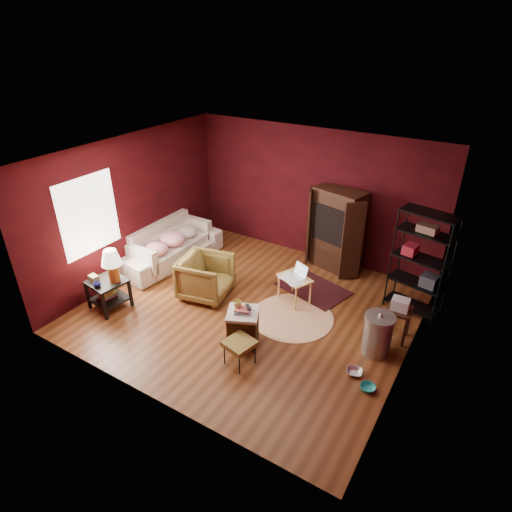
# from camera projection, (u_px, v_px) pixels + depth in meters

# --- Properties ---
(room) EXTENTS (5.54, 5.04, 2.84)m
(room) POSITION_uv_depth(u_px,v_px,m) (247.00, 240.00, 7.14)
(room) COLOR brown
(room) RESTS_ON ground
(sofa) EXTENTS (0.96, 2.39, 0.91)m
(sofa) POSITION_uv_depth(u_px,v_px,m) (170.00, 243.00, 9.11)
(sofa) COLOR beige
(sofa) RESTS_ON ground
(armchair) EXTENTS (0.97, 1.01, 0.89)m
(armchair) POSITION_uv_depth(u_px,v_px,m) (206.00, 275.00, 7.97)
(armchair) COLOR black
(armchair) RESTS_ON ground
(pet_bowl_steel) EXTENTS (0.24, 0.12, 0.24)m
(pet_bowl_steel) POSITION_uv_depth(u_px,v_px,m) (355.00, 367.00, 6.30)
(pet_bowl_steel) COLOR silver
(pet_bowl_steel) RESTS_ON ground
(pet_bowl_turquoise) EXTENTS (0.23, 0.10, 0.22)m
(pet_bowl_turquoise) POSITION_uv_depth(u_px,v_px,m) (368.00, 384.00, 6.02)
(pet_bowl_turquoise) COLOR #25AFAC
(pet_bowl_turquoise) RESTS_ON ground
(vase) EXTENTS (0.17, 0.17, 0.14)m
(vase) POSITION_uv_depth(u_px,v_px,m) (97.00, 283.00, 7.37)
(vase) COLOR #0C0E3E
(vase) RESTS_ON side_table
(mug) EXTENTS (0.15, 0.12, 0.13)m
(mug) POSITION_uv_depth(u_px,v_px,m) (237.00, 303.00, 6.68)
(mug) COLOR #D7C169
(mug) RESTS_ON hamper
(side_table) EXTENTS (0.68, 0.68, 1.18)m
(side_table) POSITION_uv_depth(u_px,v_px,m) (110.00, 274.00, 7.51)
(side_table) COLOR black
(side_table) RESTS_ON ground
(sofa_cushions) EXTENTS (0.78, 1.90, 0.79)m
(sofa_cushions) POSITION_uv_depth(u_px,v_px,m) (170.00, 245.00, 9.17)
(sofa_cushions) COLOR beige
(sofa_cushions) RESTS_ON sofa
(hamper) EXTENTS (0.65, 0.65, 0.69)m
(hamper) POSITION_uv_depth(u_px,v_px,m) (243.00, 327.00, 6.84)
(hamper) COLOR #3D220E
(hamper) RESTS_ON ground
(footstool) EXTENTS (0.49, 0.49, 0.42)m
(footstool) POSITION_uv_depth(u_px,v_px,m) (240.00, 344.00, 6.38)
(footstool) COLOR black
(footstool) RESTS_ON ground
(rug_round) EXTENTS (1.55, 1.55, 0.01)m
(rug_round) POSITION_uv_depth(u_px,v_px,m) (292.00, 317.00, 7.57)
(rug_round) COLOR #F6EDCD
(rug_round) RESTS_ON ground
(rug_oriental) EXTENTS (1.49, 1.18, 0.01)m
(rug_oriental) POSITION_uv_depth(u_px,v_px,m) (313.00, 288.00, 8.37)
(rug_oriental) COLOR #471319
(rug_oriental) RESTS_ON ground
(laptop_desk) EXTENTS (0.71, 0.63, 0.74)m
(laptop_desk) POSITION_uv_depth(u_px,v_px,m) (295.00, 280.00, 7.81)
(laptop_desk) COLOR #FFCB74
(laptop_desk) RESTS_ON ground
(tv_armoire) EXTENTS (1.31, 0.91, 1.72)m
(tv_armoire) POSITION_uv_depth(u_px,v_px,m) (336.00, 228.00, 8.72)
(tv_armoire) COLOR #33180E
(tv_armoire) RESTS_ON ground
(wire_shelving) EXTENTS (1.00, 0.58, 1.91)m
(wire_shelving) POSITION_uv_depth(u_px,v_px,m) (422.00, 260.00, 7.26)
(wire_shelving) COLOR black
(wire_shelving) RESTS_ON ground
(small_stand) EXTENTS (0.40, 0.40, 0.77)m
(small_stand) POSITION_uv_depth(u_px,v_px,m) (399.00, 309.00, 6.81)
(small_stand) COLOR #33180E
(small_stand) RESTS_ON ground
(trash_can) EXTENTS (0.48, 0.48, 0.74)m
(trash_can) POSITION_uv_depth(u_px,v_px,m) (378.00, 334.00, 6.61)
(trash_can) COLOR #B3B9BC
(trash_can) RESTS_ON ground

